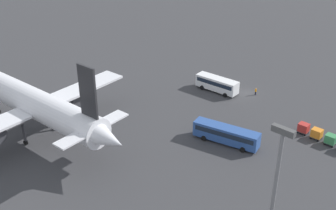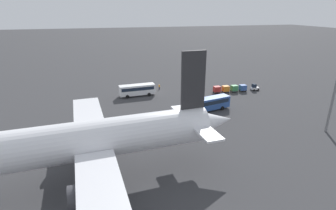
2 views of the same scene
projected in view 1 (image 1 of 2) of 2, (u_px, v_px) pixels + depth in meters
ground_plane at (247, 93)px, 97.28m from camera, size 600.00×600.00×0.00m
airplane at (32, 102)px, 77.98m from camera, size 47.07×40.02×18.43m
shuttle_bus_near at (217, 83)px, 97.37m from camera, size 10.43×3.63×3.33m
shuttle_bus_far at (226, 134)px, 77.63m from camera, size 12.76×5.28×3.34m
worker_person at (256, 91)px, 96.13m from camera, size 0.38×0.38×1.74m
cargo_cart_green at (331, 139)px, 77.43m from camera, size 2.03×1.72×2.06m
cargo_cart_orange at (317, 133)px, 79.25m from camera, size 2.03×1.72×2.06m
cargo_cart_red at (304, 128)px, 81.08m from camera, size 2.03×1.72×2.06m
light_pole at (276, 180)px, 50.46m from camera, size 2.80×0.70×18.55m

